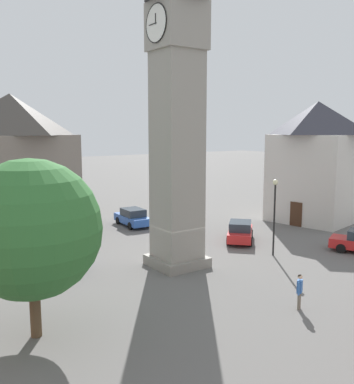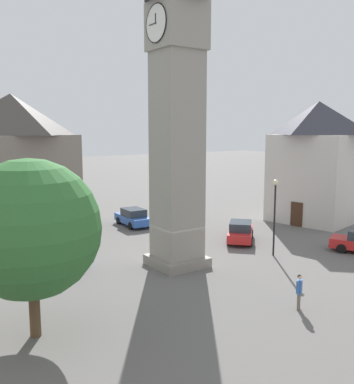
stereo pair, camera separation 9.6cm
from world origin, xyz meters
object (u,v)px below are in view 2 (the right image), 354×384
(building_corner_back, at_px, (316,161))
(road_sign, at_px, (78,231))
(tree, at_px, (31,229))
(lamp_post, at_px, (275,205))
(car_white_side, at_px, (241,231))
(car_blue_kerb, at_px, (53,263))
(building_hall_far, at_px, (14,159))
(clock_tower, at_px, (177,45))
(pedestrian, at_px, (299,289))
(car_red_corner, at_px, (133,217))

(building_corner_back, distance_m, road_sign, 22.64)
(tree, xyz_separation_m, lamp_post, (2.32, -16.34, -1.06))
(car_white_side, height_order, building_corner_back, building_corner_back)
(car_blue_kerb, bearing_deg, lamp_post, -108.14)
(car_white_side, bearing_deg, tree, 110.04)
(building_corner_back, height_order, building_hall_far, building_hall_far)
(clock_tower, relative_size, pedestrian, 13.22)
(road_sign, bearing_deg, clock_tower, -133.81)
(car_blue_kerb, relative_size, lamp_post, 0.87)
(lamp_post, xyz_separation_m, road_sign, (6.30, 11.09, -1.49))
(pedestrian, distance_m, building_corner_back, 21.18)
(tree, height_order, building_hall_far, building_hall_far)
(pedestrian, relative_size, tree, 0.23)
(car_white_side, distance_m, road_sign, 12.02)
(car_white_side, distance_m, building_hall_far, 20.44)
(clock_tower, distance_m, car_white_side, 14.38)
(lamp_post, bearing_deg, building_hall_far, 30.56)
(car_red_corner, bearing_deg, lamp_post, -165.06)
(clock_tower, relative_size, lamp_post, 4.40)
(car_blue_kerb, xyz_separation_m, lamp_post, (-4.38, -13.37, 2.63))
(pedestrian, bearing_deg, clock_tower, 6.72)
(car_blue_kerb, xyz_separation_m, tree, (-6.70, 2.97, 3.69))
(clock_tower, distance_m, building_corner_back, 19.65)
(clock_tower, distance_m, building_hall_far, 19.77)
(clock_tower, relative_size, car_blue_kerb, 5.08)
(lamp_post, bearing_deg, road_sign, 60.41)
(tree, bearing_deg, pedestrian, -111.78)
(car_red_corner, height_order, lamp_post, lamp_post)
(building_hall_far, relative_size, road_sign, 4.03)
(car_blue_kerb, bearing_deg, pedestrian, -144.44)
(car_red_corner, bearing_deg, tree, 139.89)
(building_corner_back, xyz_separation_m, building_hall_far, (13.99, 22.78, 0.29))
(car_white_side, distance_m, building_corner_back, 11.74)
(lamp_post, bearing_deg, tree, 98.09)
(clock_tower, distance_m, car_blue_kerb, 14.35)
(car_red_corner, height_order, tree, tree)
(building_corner_back, xyz_separation_m, lamp_post, (-5.54, 11.26, -2.08))
(car_white_side, xyz_separation_m, pedestrian, (-10.53, 6.10, 0.25))
(car_red_corner, distance_m, building_corner_back, 17.15)
(car_red_corner, height_order, pedestrian, pedestrian)
(tree, relative_size, road_sign, 2.59)
(tree, bearing_deg, car_blue_kerb, -23.90)
(pedestrian, height_order, road_sign, road_sign)
(building_corner_back, bearing_deg, building_hall_far, 58.45)
(road_sign, bearing_deg, tree, 148.63)
(car_white_side, distance_m, tree, 18.44)
(car_blue_kerb, xyz_separation_m, road_sign, (1.92, -2.28, 1.14))
(building_hall_far, bearing_deg, car_red_corner, -129.11)
(building_corner_back, bearing_deg, car_white_side, 98.93)
(clock_tower, bearing_deg, building_hall_far, 15.96)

